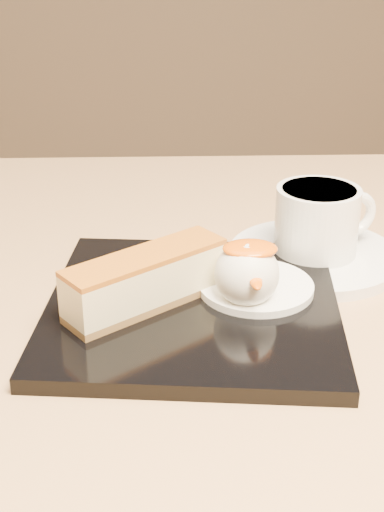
{
  "coord_description": "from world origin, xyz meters",
  "views": [
    {
      "loc": [
        -0.03,
        -0.47,
        1.0
      ],
      "look_at": [
        -0.01,
        0.02,
        0.76
      ],
      "focal_mm": 50.0,
      "sensor_mm": 36.0,
      "label": 1
    }
  ],
  "objects_px": {
    "dessert_plate": "(193,307)",
    "cheesecake": "(146,280)",
    "table": "(205,471)",
    "saucer": "(314,256)",
    "ice_cream_scoop": "(247,274)",
    "coffee_cup": "(319,219)"
  },
  "relations": [
    {
      "from": "ice_cream_scoop",
      "to": "coffee_cup",
      "type": "height_order",
      "value": "coffee_cup"
    },
    {
      "from": "dessert_plate",
      "to": "cheesecake",
      "type": "xyz_separation_m",
      "value": [
        -0.04,
        -0.01,
        0.03
      ]
    },
    {
      "from": "saucer",
      "to": "coffee_cup",
      "type": "height_order",
      "value": "coffee_cup"
    },
    {
      "from": "table",
      "to": "saucer",
      "type": "bearing_deg",
      "value": 42.4
    },
    {
      "from": "table",
      "to": "ice_cream_scoop",
      "type": "distance_m",
      "value": 0.19
    },
    {
      "from": "ice_cream_scoop",
      "to": "saucer",
      "type": "distance_m",
      "value": 0.12
    },
    {
      "from": "dessert_plate",
      "to": "coffee_cup",
      "type": "height_order",
      "value": "coffee_cup"
    },
    {
      "from": "ice_cream_scoop",
      "to": "coffee_cup",
      "type": "bearing_deg",
      "value": 52.65
    },
    {
      "from": "dessert_plate",
      "to": "cheesecake",
      "type": "relative_size",
      "value": 1.78
    },
    {
      "from": "saucer",
      "to": "table",
      "type": "bearing_deg",
      "value": -137.6
    },
    {
      "from": "saucer",
      "to": "cheesecake",
      "type": "bearing_deg",
      "value": -147.22
    },
    {
      "from": "ice_cream_scoop",
      "to": "saucer",
      "type": "relative_size",
      "value": 0.33
    },
    {
      "from": "cheesecake",
      "to": "coffee_cup",
      "type": "relative_size",
      "value": 1.31
    },
    {
      "from": "saucer",
      "to": "ice_cream_scoop",
      "type": "bearing_deg",
      "value": -126.87
    },
    {
      "from": "saucer",
      "to": "coffee_cup",
      "type": "bearing_deg",
      "value": 20.7
    },
    {
      "from": "coffee_cup",
      "to": "ice_cream_scoop",
      "type": "bearing_deg",
      "value": -148.05
    },
    {
      "from": "ice_cream_scoop",
      "to": "coffee_cup",
      "type": "xyz_separation_m",
      "value": [
        0.07,
        0.09,
        0.0
      ]
    },
    {
      "from": "dessert_plate",
      "to": "ice_cream_scoop",
      "type": "bearing_deg",
      "value": -7.13
    },
    {
      "from": "cheesecake",
      "to": "saucer",
      "type": "relative_size",
      "value": 0.83
    },
    {
      "from": "cheesecake",
      "to": "ice_cream_scoop",
      "type": "xyz_separation_m",
      "value": [
        0.08,
        0.0,
        0.0
      ]
    },
    {
      "from": "table",
      "to": "saucer",
      "type": "relative_size",
      "value": 5.33
    },
    {
      "from": "saucer",
      "to": "dessert_plate",
      "type": "bearing_deg",
      "value": -141.22
    }
  ]
}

